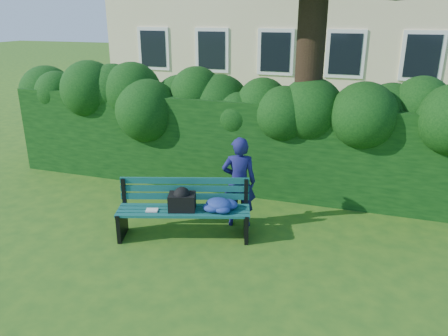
% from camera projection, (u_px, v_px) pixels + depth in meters
% --- Properties ---
extents(ground, '(80.00, 80.00, 0.00)m').
position_uv_depth(ground, '(212.00, 237.00, 6.86)').
color(ground, '#285818').
rests_on(ground, ground).
extents(hedge, '(10.00, 1.00, 1.80)m').
position_uv_depth(hedge, '(250.00, 144.00, 8.52)').
color(hedge, black).
rests_on(hedge, ground).
extents(park_bench, '(2.10, 1.14, 0.89)m').
position_uv_depth(park_bench, '(192.00, 206.00, 6.73)').
color(park_bench, '#0D443F').
rests_on(park_bench, ground).
extents(man_reading, '(0.63, 0.50, 1.51)m').
position_uv_depth(man_reading, '(239.00, 182.00, 7.02)').
color(man_reading, navy).
rests_on(man_reading, ground).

